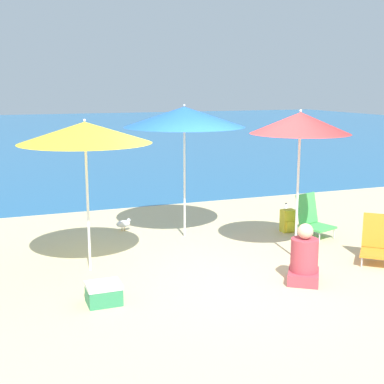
{
  "coord_description": "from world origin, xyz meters",
  "views": [
    {
      "loc": [
        -3.13,
        -6.48,
        2.64
      ],
      "look_at": [
        -0.23,
        1.14,
        1.0
      ],
      "focal_mm": 50.0,
      "sensor_mm": 36.0,
      "label": 1
    }
  ],
  "objects_px": {
    "person_seated_near": "(304,259)",
    "backpack_yellow": "(288,221)",
    "seagull": "(124,224)",
    "beach_umbrella_red": "(300,123)",
    "cooler_box": "(104,293)",
    "water_bottle": "(286,212)",
    "beach_umbrella_yellow": "(85,133)",
    "beach_chair_orange": "(378,242)",
    "beach_chair_green": "(312,218)",
    "beach_umbrella_blue": "(184,117)"
  },
  "relations": [
    {
      "from": "person_seated_near",
      "to": "backpack_yellow",
      "type": "height_order",
      "value": "person_seated_near"
    },
    {
      "from": "backpack_yellow",
      "to": "seagull",
      "type": "height_order",
      "value": "backpack_yellow"
    },
    {
      "from": "beach_umbrella_red",
      "to": "cooler_box",
      "type": "xyz_separation_m",
      "value": [
        -3.15,
        -0.72,
        -1.95
      ]
    },
    {
      "from": "beach_umbrella_red",
      "to": "water_bottle",
      "type": "bearing_deg",
      "value": 62.58
    },
    {
      "from": "beach_umbrella_yellow",
      "to": "beach_chair_orange",
      "type": "relative_size",
      "value": 2.92
    },
    {
      "from": "water_bottle",
      "to": "seagull",
      "type": "height_order",
      "value": "water_bottle"
    },
    {
      "from": "person_seated_near",
      "to": "beach_chair_green",
      "type": "bearing_deg",
      "value": 88.62
    },
    {
      "from": "beach_umbrella_yellow",
      "to": "beach_chair_green",
      "type": "relative_size",
      "value": 2.9
    },
    {
      "from": "beach_chair_orange",
      "to": "seagull",
      "type": "height_order",
      "value": "beach_chair_orange"
    },
    {
      "from": "seagull",
      "to": "water_bottle",
      "type": "bearing_deg",
      "value": -2.39
    },
    {
      "from": "beach_chair_orange",
      "to": "water_bottle",
      "type": "xyz_separation_m",
      "value": [
        0.14,
        2.92,
        -0.19
      ]
    },
    {
      "from": "seagull",
      "to": "person_seated_near",
      "type": "bearing_deg",
      "value": -64.04
    },
    {
      "from": "water_bottle",
      "to": "seagull",
      "type": "relative_size",
      "value": 1.09
    },
    {
      "from": "beach_chair_green",
      "to": "backpack_yellow",
      "type": "distance_m",
      "value": 0.5
    },
    {
      "from": "beach_umbrella_blue",
      "to": "person_seated_near",
      "type": "distance_m",
      "value": 3.3
    },
    {
      "from": "beach_chair_green",
      "to": "cooler_box",
      "type": "bearing_deg",
      "value": -176.27
    },
    {
      "from": "backpack_yellow",
      "to": "cooler_box",
      "type": "distance_m",
      "value": 4.33
    },
    {
      "from": "beach_chair_green",
      "to": "cooler_box",
      "type": "relative_size",
      "value": 1.78
    },
    {
      "from": "backpack_yellow",
      "to": "cooler_box",
      "type": "height_order",
      "value": "backpack_yellow"
    },
    {
      "from": "seagull",
      "to": "beach_umbrella_blue",
      "type": "bearing_deg",
      "value": -38.52
    },
    {
      "from": "beach_chair_green",
      "to": "cooler_box",
      "type": "height_order",
      "value": "beach_chair_green"
    },
    {
      "from": "beach_umbrella_yellow",
      "to": "person_seated_near",
      "type": "distance_m",
      "value": 3.46
    },
    {
      "from": "beach_chair_orange",
      "to": "water_bottle",
      "type": "relative_size",
      "value": 2.55
    },
    {
      "from": "beach_umbrella_yellow",
      "to": "person_seated_near",
      "type": "relative_size",
      "value": 2.65
    },
    {
      "from": "beach_umbrella_red",
      "to": "cooler_box",
      "type": "distance_m",
      "value": 3.77
    },
    {
      "from": "beach_umbrella_yellow",
      "to": "beach_umbrella_red",
      "type": "bearing_deg",
      "value": -10.03
    },
    {
      "from": "beach_umbrella_yellow",
      "to": "backpack_yellow",
      "type": "bearing_deg",
      "value": 11.91
    },
    {
      "from": "beach_umbrella_yellow",
      "to": "beach_umbrella_red",
      "type": "relative_size",
      "value": 0.96
    },
    {
      "from": "beach_umbrella_red",
      "to": "person_seated_near",
      "type": "distance_m",
      "value": 2.06
    },
    {
      "from": "beach_umbrella_blue",
      "to": "beach_umbrella_yellow",
      "type": "distance_m",
      "value": 2.22
    },
    {
      "from": "beach_chair_orange",
      "to": "person_seated_near",
      "type": "xyz_separation_m",
      "value": [
        -1.52,
        -0.35,
        0.02
      ]
    },
    {
      "from": "cooler_box",
      "to": "water_bottle",
      "type": "bearing_deg",
      "value": 34.84
    },
    {
      "from": "beach_chair_green",
      "to": "beach_umbrella_blue",
      "type": "bearing_deg",
      "value": 140.84
    },
    {
      "from": "beach_umbrella_yellow",
      "to": "water_bottle",
      "type": "bearing_deg",
      "value": 22.37
    },
    {
      "from": "beach_umbrella_red",
      "to": "backpack_yellow",
      "type": "relative_size",
      "value": 5.55
    },
    {
      "from": "beach_umbrella_red",
      "to": "cooler_box",
      "type": "relative_size",
      "value": 5.41
    },
    {
      "from": "beach_umbrella_blue",
      "to": "beach_umbrella_red",
      "type": "height_order",
      "value": "beach_umbrella_blue"
    },
    {
      "from": "beach_chair_green",
      "to": "beach_chair_orange",
      "type": "bearing_deg",
      "value": -102.04
    },
    {
      "from": "beach_chair_orange",
      "to": "beach_chair_green",
      "type": "xyz_separation_m",
      "value": [
        -0.17,
        1.53,
        0.04
      ]
    },
    {
      "from": "seagull",
      "to": "backpack_yellow",
      "type": "bearing_deg",
      "value": -21.71
    },
    {
      "from": "backpack_yellow",
      "to": "beach_chair_orange",
      "type": "bearing_deg",
      "value": -78.62
    },
    {
      "from": "beach_umbrella_blue",
      "to": "cooler_box",
      "type": "distance_m",
      "value": 3.68
    },
    {
      "from": "beach_chair_green",
      "to": "water_bottle",
      "type": "xyz_separation_m",
      "value": [
        0.31,
        1.4,
        -0.23
      ]
    },
    {
      "from": "backpack_yellow",
      "to": "water_bottle",
      "type": "bearing_deg",
      "value": 61.16
    },
    {
      "from": "beach_umbrella_yellow",
      "to": "water_bottle",
      "type": "xyz_separation_m",
      "value": [
        4.29,
        1.77,
        -1.88
      ]
    },
    {
      "from": "backpack_yellow",
      "to": "seagull",
      "type": "distance_m",
      "value": 3.01
    },
    {
      "from": "beach_chair_orange",
      "to": "beach_chair_green",
      "type": "distance_m",
      "value": 1.54
    },
    {
      "from": "person_seated_near",
      "to": "water_bottle",
      "type": "xyz_separation_m",
      "value": [
        1.66,
        3.28,
        -0.21
      ]
    },
    {
      "from": "cooler_box",
      "to": "backpack_yellow",
      "type": "bearing_deg",
      "value": 28.31
    },
    {
      "from": "beach_umbrella_blue",
      "to": "backpack_yellow",
      "type": "height_order",
      "value": "beach_umbrella_blue"
    }
  ]
}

